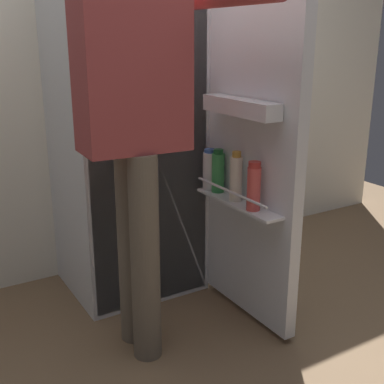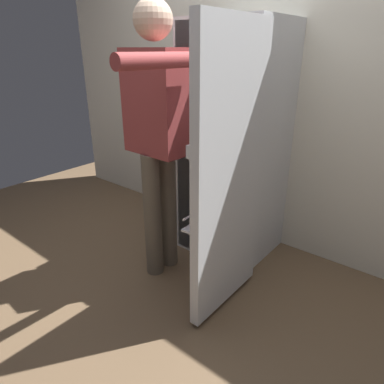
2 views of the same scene
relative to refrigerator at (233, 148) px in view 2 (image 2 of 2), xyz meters
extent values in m
plane|color=brown|center=(-0.03, -0.48, -0.84)|extent=(5.46, 5.46, 0.00)
cube|color=silver|center=(-0.03, 0.40, 0.44)|extent=(4.40, 0.10, 2.57)
cube|color=silver|center=(-0.03, 0.06, 0.00)|extent=(0.65, 0.58, 1.69)
cube|color=white|center=(-0.03, -0.23, 0.00)|extent=(0.61, 0.01, 1.65)
cube|color=white|center=(-0.03, -0.18, 0.01)|extent=(0.57, 0.09, 0.01)
cube|color=silver|center=(0.32, -0.54, 0.00)|extent=(0.06, 0.62, 1.63)
cube|color=white|center=(0.24, -0.54, -0.26)|extent=(0.10, 0.54, 0.01)
cylinder|color=silver|center=(0.20, -0.54, -0.20)|extent=(0.01, 0.52, 0.01)
cube|color=white|center=(0.24, -0.54, 0.18)|extent=(0.09, 0.46, 0.07)
cylinder|color=#DB4C47|center=(0.24, -0.67, -0.16)|extent=(0.06, 0.06, 0.19)
cylinder|color=#B22D28|center=(0.24, -0.67, -0.05)|extent=(0.05, 0.05, 0.03)
cylinder|color=green|center=(0.25, -0.37, -0.16)|extent=(0.06, 0.06, 0.19)
cylinder|color=#195B28|center=(0.25, -0.37, -0.05)|extent=(0.05, 0.05, 0.02)
cylinder|color=#EDE5CC|center=(0.25, -0.52, -0.15)|extent=(0.06, 0.06, 0.20)
cylinder|color=#B78933|center=(0.25, -0.52, -0.04)|extent=(0.04, 0.04, 0.03)
cylinder|color=white|center=(0.24, -0.31, -0.16)|extent=(0.07, 0.07, 0.18)
cylinder|color=#335BB2|center=(0.24, -0.31, -0.06)|extent=(0.06, 0.06, 0.02)
cylinder|color=gold|center=(-0.13, -0.18, 0.07)|extent=(0.09, 0.09, 0.10)
cylinder|color=#665B4C|center=(-0.24, -0.45, -0.40)|extent=(0.12, 0.12, 0.88)
cylinder|color=#665B4C|center=(-0.25, -0.59, -0.40)|extent=(0.12, 0.12, 0.88)
cube|color=#9E3D3D|center=(-0.25, -0.52, 0.35)|extent=(0.42, 0.24, 0.63)
sphere|color=beige|center=(-0.25, -0.52, 0.81)|extent=(0.23, 0.23, 0.23)
cylinder|color=#9E3D3D|center=(-0.24, -0.31, 0.33)|extent=(0.08, 0.08, 0.59)
cylinder|color=#9E3D3D|center=(0.04, -0.74, 0.60)|extent=(0.11, 0.59, 0.08)
camera|label=1|loc=(-1.05, -2.29, 0.47)|focal=47.14mm
camera|label=2|loc=(1.27, -2.04, 0.66)|focal=31.97mm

